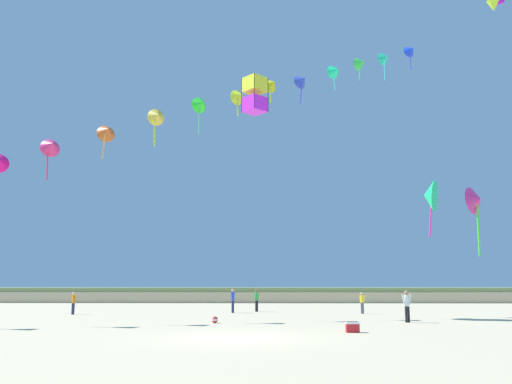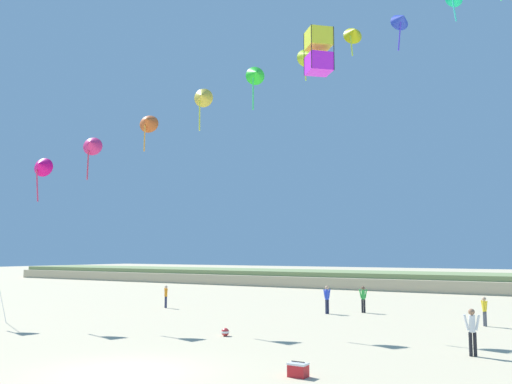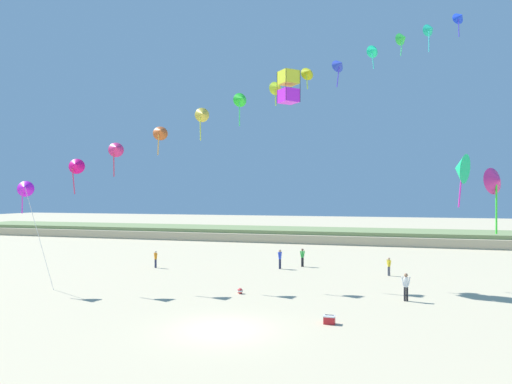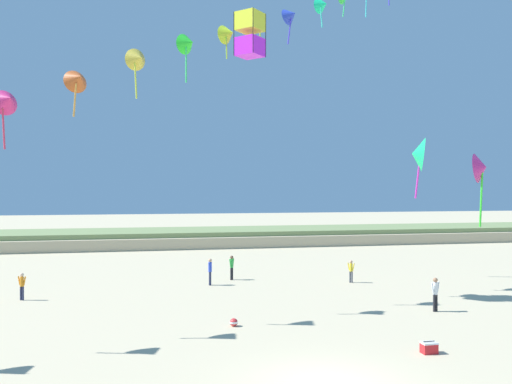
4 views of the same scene
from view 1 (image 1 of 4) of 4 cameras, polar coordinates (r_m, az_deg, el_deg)
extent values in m
plane|color=beige|center=(21.72, -2.09, -15.08)|extent=(240.00, 240.00, 0.00)
cube|color=#BFAE8B|center=(66.02, 0.28, -10.96)|extent=(120.00, 11.05, 1.16)
cube|color=#7A8E56|center=(66.01, 0.28, -10.31)|extent=(120.00, 9.39, 0.66)
cylinder|color=#474C56|center=(39.69, 11.06, -11.93)|extent=(0.11, 0.11, 0.75)
cylinder|color=#474C56|center=(39.61, 11.21, -11.93)|extent=(0.11, 0.11, 0.75)
cylinder|color=yellow|center=(39.63, 11.11, -11.01)|extent=(0.20, 0.20, 0.53)
cylinder|color=yellow|center=(39.73, 10.90, -10.95)|extent=(0.18, 0.18, 0.50)
cylinder|color=yellow|center=(39.52, 11.30, -10.95)|extent=(0.18, 0.18, 0.50)
sphere|color=tan|center=(39.62, 11.09, -10.47)|extent=(0.20, 0.20, 0.20)
cylinder|color=#282D4C|center=(39.88, -18.64, -11.58)|extent=(0.11, 0.11, 0.76)
cylinder|color=#282D4C|center=(39.98, -18.77, -11.57)|extent=(0.11, 0.11, 0.76)
cylinder|color=orange|center=(39.91, -18.65, -10.64)|extent=(0.20, 0.20, 0.54)
cylinder|color=orange|center=(39.78, -18.48, -10.60)|extent=(0.20, 0.15, 0.51)
cylinder|color=orange|center=(40.03, -18.82, -10.57)|extent=(0.20, 0.15, 0.51)
sphere|color=beige|center=(39.90, -18.62, -10.10)|extent=(0.21, 0.21, 0.21)
cylinder|color=#282D4C|center=(40.26, -2.42, -11.98)|extent=(0.13, 0.13, 0.86)
cylinder|color=#282D4C|center=(40.12, -2.51, -11.98)|extent=(0.13, 0.13, 0.86)
cylinder|color=blue|center=(40.17, -2.45, -10.93)|extent=(0.23, 0.23, 0.61)
cylinder|color=blue|center=(40.34, -2.34, -10.86)|extent=(0.15, 0.22, 0.58)
cylinder|color=blue|center=(39.99, -2.57, -10.87)|extent=(0.15, 0.22, 0.58)
sphere|color=tan|center=(40.16, -2.45, -10.33)|extent=(0.23, 0.23, 0.23)
cylinder|color=black|center=(31.26, 15.77, -12.29)|extent=(0.13, 0.13, 0.86)
cylinder|color=black|center=(31.18, 15.53, -12.31)|extent=(0.13, 0.13, 0.86)
cylinder|color=white|center=(31.19, 15.59, -10.96)|extent=(0.23, 0.23, 0.61)
cylinder|color=white|center=(31.29, 15.89, -10.85)|extent=(0.22, 0.15, 0.58)
cylinder|color=white|center=(31.08, 15.28, -10.89)|extent=(0.22, 0.15, 0.58)
sphere|color=#9E7051|center=(31.18, 15.55, -10.18)|extent=(0.23, 0.23, 0.23)
cylinder|color=black|center=(41.79, 0.00, -11.92)|extent=(0.12, 0.12, 0.83)
cylinder|color=black|center=(41.89, 0.14, -11.92)|extent=(0.12, 0.12, 0.83)
cylinder|color=green|center=(41.82, 0.07, -10.95)|extent=(0.22, 0.22, 0.59)
cylinder|color=green|center=(41.68, -0.11, -10.89)|extent=(0.19, 0.20, 0.56)
cylinder|color=green|center=(41.96, 0.24, -10.88)|extent=(0.19, 0.20, 0.56)
sphere|color=brown|center=(41.81, 0.07, -10.39)|extent=(0.22, 0.22, 0.22)
cone|color=#DE2A71|center=(33.20, -20.74, 4.58)|extent=(1.42, 1.36, 1.22)
cylinder|color=#E53954|center=(32.92, -21.11, 2.69)|extent=(0.19, 0.20, 1.84)
cone|color=#C35522|center=(34.24, -15.41, 6.19)|extent=(1.41, 1.34, 1.23)
cylinder|color=gold|center=(33.95, -15.73, 4.63)|extent=(0.20, 0.18, 1.52)
cone|color=gold|center=(35.47, -10.36, 7.87)|extent=(1.31, 1.15, 1.12)
cylinder|color=#D8E539|center=(35.10, -10.64, 6.17)|extent=(0.17, 0.18, 1.79)
cone|color=#27DA2B|center=(36.95, -5.76, 9.21)|extent=(1.30, 1.23, 1.11)
cylinder|color=#39E567|center=(36.52, -6.01, 7.51)|extent=(0.08, 0.08, 1.90)
cone|color=#B8DE29|center=(38.77, -1.75, 10.05)|extent=(1.31, 1.27, 1.12)
cylinder|color=#98E539|center=(38.42, -1.95, 8.90)|extent=(0.13, 0.17, 1.25)
cone|color=#BABF12|center=(40.62, 1.69, 11.30)|extent=(1.43, 1.38, 1.23)
cylinder|color=#B7E539|center=(40.25, 1.51, 10.25)|extent=(0.14, 0.19, 1.20)
cone|color=blue|center=(42.63, 4.89, 11.63)|extent=(1.44, 1.42, 1.23)
cylinder|color=#4839E5|center=(42.16, 4.74, 10.31)|extent=(0.28, 0.12, 1.70)
cone|color=#18E491|center=(45.11, 8.35, 12.50)|extent=(1.31, 1.20, 1.11)
cylinder|color=#39E5C9|center=(44.68, 8.23, 11.46)|extent=(0.23, 0.15, 1.39)
cone|color=green|center=(47.76, 10.97, 13.19)|extent=(1.29, 1.26, 1.10)
cylinder|color=#39E578|center=(47.33, 10.87, 12.23)|extent=(0.21, 0.17, 1.36)
cone|color=#1CC094|center=(50.06, 13.45, 13.57)|extent=(1.31, 1.21, 1.11)
cylinder|color=#39E5E0|center=(49.52, 13.38, 12.39)|extent=(0.09, 0.21, 1.85)
cone|color=blue|center=(52.88, 15.98, 14.17)|extent=(1.39, 1.30, 1.21)
cylinder|color=#4339E5|center=(52.35, 15.93, 13.14)|extent=(0.12, 0.14, 1.70)
cone|color=#19E076|center=(42.62, 17.77, -0.35)|extent=(1.99, 2.58, 2.44)
cone|color=#E52DBD|center=(42.63, 17.77, -0.33)|extent=(1.14, 1.44, 1.35)
cylinder|color=#E52DBD|center=(42.39, 17.89, -2.66)|extent=(0.32, 0.35, 2.75)
cube|color=#CC25EB|center=(37.65, -0.13, 9.14)|extent=(1.84, 1.84, 1.03)
cube|color=yellow|center=(38.14, -0.13, 11.20)|extent=(1.84, 1.84, 1.03)
cylinder|color=black|center=(38.75, -0.08, 9.72)|extent=(0.04, 0.04, 2.47)
cylinder|color=black|center=(37.93, -1.54, 10.16)|extent=(0.04, 0.04, 2.47)
cylinder|color=black|center=(37.03, -0.18, 10.66)|extent=(0.04, 0.04, 2.47)
cylinder|color=black|center=(37.87, 1.28, 10.19)|extent=(0.04, 0.04, 2.47)
cone|color=#B2E52D|center=(36.69, 23.73, 17.50)|extent=(1.01, 1.01, 0.65)
cone|color=#D62F88|center=(38.27, 22.18, -0.78)|extent=(1.91, 1.87, 1.91)
cone|color=#34E52D|center=(38.27, 22.18, -0.75)|extent=(1.08, 1.06, 1.06)
cylinder|color=#34E52D|center=(38.03, 22.37, -3.72)|extent=(0.17, 0.40, 3.39)
cube|color=red|center=(24.35, 10.12, -13.93)|extent=(0.56, 0.40, 0.36)
cube|color=white|center=(24.34, 10.10, -13.44)|extent=(0.58, 0.41, 0.06)
cylinder|color=black|center=(24.33, 10.10, -13.30)|extent=(0.45, 0.03, 0.03)
sphere|color=red|center=(29.68, -4.38, -13.26)|extent=(0.36, 0.36, 0.36)
cylinder|color=white|center=(29.68, -4.38, -13.26)|extent=(0.36, 0.36, 0.09)
camera|label=2|loc=(14.54, 52.58, 0.90)|focal=38.00mm
camera|label=3|loc=(7.78, 76.86, 33.13)|focal=32.00mm
camera|label=4|loc=(9.84, -47.30, 18.33)|focal=38.00mm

